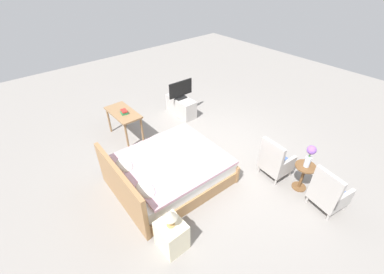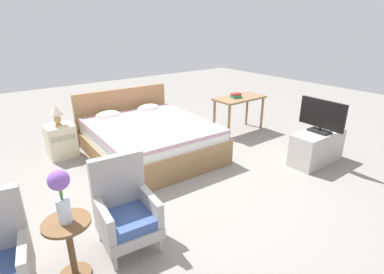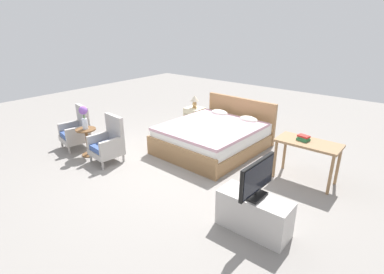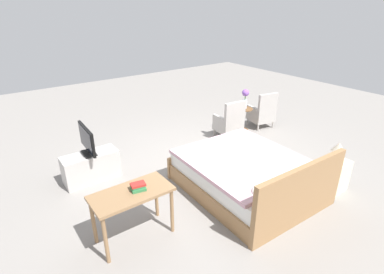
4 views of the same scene
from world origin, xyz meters
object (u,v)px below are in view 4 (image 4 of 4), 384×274
Objects in this scene: armchair_by_window_left at (262,113)px; table_lamp at (338,149)px; tv_flatscreen at (87,140)px; vanity_desk at (132,199)px; nightstand at (332,175)px; bed at (248,176)px; tv_stand at (91,167)px; armchair_by_window_right at (230,123)px; side_table at (244,117)px; book_stack at (138,187)px; flower_vase at (245,97)px.

armchair_by_window_left is 2.91m from table_lamp.
vanity_desk is (0.03, 1.78, -0.16)m from tv_flatscreen.
table_lamp reaches higher than nightstand.
armchair_by_window_left is (-2.40, -1.82, 0.08)m from bed.
tv_stand is (3.18, -2.71, -0.02)m from nightstand.
side_table is at bearing -169.22° from armchair_by_window_right.
book_stack is (3.20, 1.68, 0.40)m from armchair_by_window_right.
tv_stand is at bearing 0.20° from flower_vase.
book_stack is (3.12, -0.94, 0.01)m from table_lamp.
book_stack is (4.33, 1.69, 0.40)m from armchair_by_window_left.
armchair_by_window_left is 2.88m from nightstand.
armchair_by_window_left reaches higher than nightstand.
armchair_by_window_right is 1.68× the size of nightstand.
side_table is 0.78× the size of tv_flatscreen.
armchair_by_window_left is 1.24× the size of tv_flatscreen.
table_lamp reaches higher than vanity_desk.
vanity_desk is at bearing -2.95° from book_stack.
armchair_by_window_left is 4.66m from book_stack.
book_stack reaches higher than side_table.
tv_stand is 1.85m from book_stack.
side_table is 2.81m from nightstand.
vanity_desk is (3.22, -0.94, 0.35)m from nightstand.
bed is at bearing 55.13° from armchair_by_window_right.
armchair_by_window_left is 1.58× the size of side_table.
flower_vase is 4.27m from vanity_desk.
book_stack is at bearing 92.06° from tv_flatscreen.
tv_flatscreen is at bearing -43.87° from bed.
nightstand is at bearing 163.34° from book_stack.
flower_vase is (-0.00, 0.00, 0.51)m from side_table.
flower_vase reaches higher than table_lamp.
bed is 4.70× the size of flower_vase.
armchair_by_window_right is 2.79× the size of table_lamp.
table_lamp is 4.19m from tv_flatscreen.
tv_flatscreen reaches higher than book_stack.
tv_flatscreen is at bearing -87.94° from book_stack.
tv_flatscreen is at bearing 0.20° from side_table.
bed is 2.44× the size of armchair_by_window_right.
vanity_desk is (3.87, 1.79, 0.26)m from side_table.
tv_stand is at bearing 0.20° from side_table.
book_stack is at bearing 21.29° from armchair_by_window_left.
armchair_by_window_right is at bearing -152.98° from vanity_desk.
bed is 1.51m from table_lamp.
table_lamp is 0.34× the size of tv_stand.
side_table is 3.86m from tv_flatscreen.
nightstand is 3.37m from vanity_desk.
table_lamp is 3.36m from vanity_desk.
armchair_by_window_right reaches higher than tv_stand.
armchair_by_window_left is 4.74m from vanity_desk.
bed reaches higher than armchair_by_window_right.
table_lamp is (0.65, 2.73, 0.40)m from side_table.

